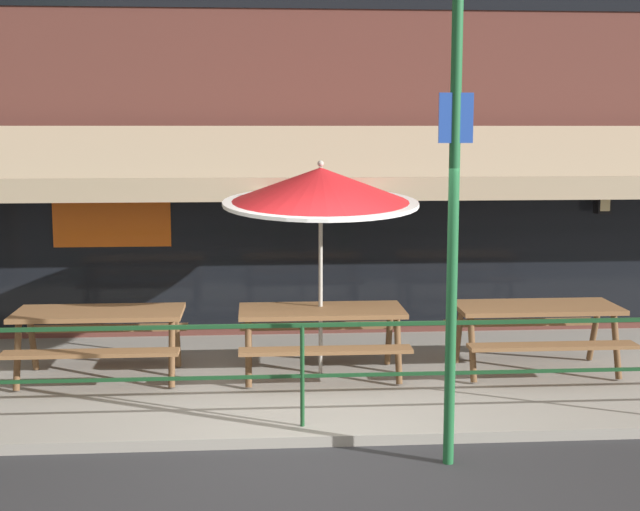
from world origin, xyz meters
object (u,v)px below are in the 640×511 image
Objects in this scene: picnic_table_right at (536,319)px; street_sign_pole at (453,221)px; patio_umbrella_centre at (321,188)px; picnic_table_centre at (321,323)px; picnic_table_left at (100,325)px.

street_sign_pole reaches higher than picnic_table_right.
picnic_table_right is at bearing -2.72° from patio_umbrella_centre.
picnic_table_right is 0.76× the size of patio_umbrella_centre.
patio_umbrella_centre is at bearing 109.70° from street_sign_pole.
street_sign_pole is at bearing -69.37° from picnic_table_centre.
picnic_table_centre is 2.90m from street_sign_pole.
picnic_table_left is 1.00× the size of picnic_table_right.
picnic_table_centre is 1.48m from patio_umbrella_centre.
picnic_table_right is 0.45× the size of street_sign_pole.
street_sign_pole is at bearing -70.30° from patio_umbrella_centre.
street_sign_pole reaches higher than patio_umbrella_centre.
patio_umbrella_centre is 0.59× the size of street_sign_pole.
patio_umbrella_centre reaches higher than picnic_table_centre.
picnic_table_left is 0.76× the size of patio_umbrella_centre.
picnic_table_centre is (2.41, -0.06, 0.00)m from picnic_table_left.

